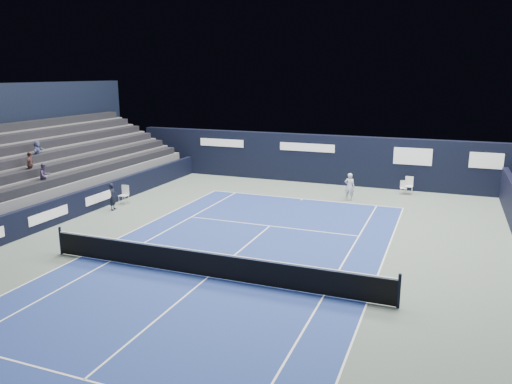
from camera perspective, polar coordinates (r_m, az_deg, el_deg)
ground at (r=19.34m, az=-2.83°, el=-7.54°), size 48.00×48.00×0.00m
court_surface at (r=17.67m, az=-5.50°, el=-9.67°), size 10.97×23.77×0.01m
folding_chair_back_a at (r=30.39m, az=16.49°, el=0.61°), size 0.42×0.42×0.81m
folding_chair_back_b at (r=30.50m, az=17.07°, el=0.87°), size 0.46×0.45×1.04m
line_judge_chair at (r=27.97m, az=-14.80°, el=-0.14°), size 0.46×0.44×1.00m
line_judge at (r=26.78m, az=-16.04°, el=-0.50°), size 0.46×0.59×1.42m
court_markings at (r=17.67m, az=-5.50°, el=-9.65°), size 11.03×23.83×0.00m
tennis_net at (r=17.48m, az=-5.54°, el=-8.14°), size 12.90×0.10×1.10m
back_sponsor_wall at (r=32.29m, az=7.68°, el=3.75°), size 26.00×0.63×3.10m
side_barrier_left at (r=27.27m, az=-17.86°, el=-0.62°), size 0.33×22.00×1.20m
spectator_stand at (r=30.22m, az=-22.44°, el=2.96°), size 6.00×18.00×6.40m
tennis_player at (r=28.16m, az=10.63°, el=0.61°), size 0.59×0.81×1.55m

